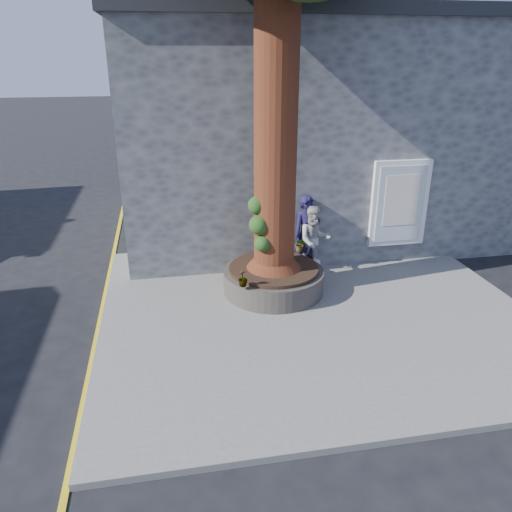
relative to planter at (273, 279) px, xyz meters
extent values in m
plane|color=black|center=(-0.80, -2.00, -0.41)|extent=(120.00, 120.00, 0.00)
cube|color=slate|center=(0.70, -1.00, -0.35)|extent=(9.00, 8.00, 0.12)
cube|color=yellow|center=(-3.85, -1.00, -0.41)|extent=(0.10, 30.00, 0.01)
cube|color=#4D4F52|center=(1.70, 5.20, 2.59)|extent=(10.00, 8.00, 6.00)
cube|color=black|center=(1.70, 5.20, 5.74)|extent=(10.30, 8.30, 0.30)
cube|color=white|center=(3.50, 1.14, 1.29)|extent=(1.50, 0.12, 2.20)
cube|color=silver|center=(3.50, 1.08, 1.29)|extent=(1.25, 0.04, 1.95)
cube|color=silver|center=(3.50, 1.06, 1.39)|extent=(0.90, 0.02, 1.30)
cylinder|color=black|center=(0.00, 0.00, -0.03)|extent=(2.30, 2.30, 0.52)
cylinder|color=black|center=(0.00, 0.00, 0.27)|extent=(2.04, 2.04, 0.08)
cylinder|color=#451A11|center=(0.00, 0.00, 4.06)|extent=(0.90, 0.90, 7.50)
cone|color=#451A11|center=(0.00, 0.00, 0.66)|extent=(1.24, 1.24, 0.70)
sphere|color=#193D14|center=(-0.38, -0.20, 1.41)|extent=(0.44, 0.44, 0.44)
sphere|color=#193D14|center=(-0.32, -0.30, 1.01)|extent=(0.36, 0.36, 0.36)
sphere|color=#193D14|center=(-0.40, -0.08, 1.81)|extent=(0.40, 0.40, 0.40)
imported|color=#1A173F|center=(1.07, 1.05, 0.67)|extent=(0.78, 0.59, 1.92)
imported|color=#B5B2AE|center=(1.21, 0.89, 0.56)|extent=(0.84, 0.66, 1.70)
cube|color=white|center=(1.29, 0.92, -0.15)|extent=(0.22, 0.16, 0.28)
imported|color=gray|center=(-0.09, 0.85, 0.50)|extent=(0.25, 0.23, 0.39)
imported|color=gray|center=(0.45, 0.22, 0.48)|extent=(0.26, 0.26, 0.34)
imported|color=gray|center=(-0.85, -0.85, 0.49)|extent=(0.27, 0.27, 0.36)
imported|color=gray|center=(0.85, 0.85, 0.48)|extent=(0.41, 0.41, 0.34)
camera|label=1|loc=(-2.32, -10.14, 4.86)|focal=35.00mm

